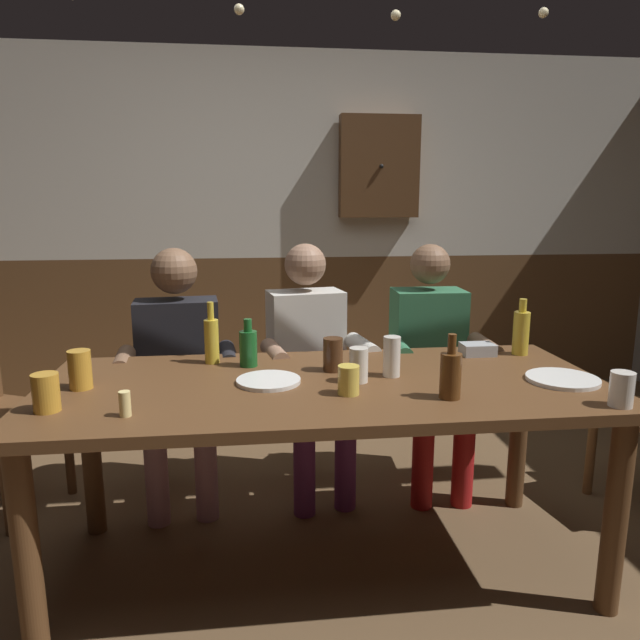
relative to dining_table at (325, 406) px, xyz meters
The scene contains 23 objects.
ground_plane 0.66m from the dining_table, 90.00° to the right, with size 6.71×6.71×0.00m, color brown.
back_wall_upper 2.47m from the dining_table, 90.00° to the left, with size 5.59×0.12×1.42m, color silver.
back_wall_wainscot 2.24m from the dining_table, 90.00° to the left, with size 5.59×0.12×1.01m, color brown.
dining_table is the anchor object (origin of this frame).
person_0 0.91m from the dining_table, 132.39° to the left, with size 0.55×0.53×1.20m.
person_1 0.67m from the dining_table, 88.91° to the left, with size 0.54×0.56×1.21m.
person_2 0.91m from the dining_table, 47.30° to the left, with size 0.50×0.53×1.21m.
table_candle 0.72m from the dining_table, 157.24° to the right, with size 0.04×0.04×0.08m, color #F9E08C.
condiment_caddy 0.78m from the dining_table, 23.02° to the left, with size 0.14×0.10×0.05m, color #B2B7BC.
plate_0 0.23m from the dining_table, behind, with size 0.24×0.24×0.01m, color white.
plate_1 0.89m from the dining_table, ahead, with size 0.26×0.26×0.01m, color white.
bottle_0 0.41m from the dining_table, 138.88° to the left, with size 0.07×0.07×0.19m.
bottle_1 0.49m from the dining_table, 30.03° to the right, with size 0.07×0.07×0.22m.
bottle_2 0.56m from the dining_table, 144.30° to the left, with size 0.06×0.06×0.25m.
bottle_3 0.96m from the dining_table, 17.99° to the left, with size 0.07×0.07×0.24m.
pint_glass_0 0.20m from the dining_table, ahead, with size 0.07×0.07×0.13m, color white.
pint_glass_1 0.88m from the dining_table, behind, with size 0.08×0.08×0.14m, color gold.
pint_glass_2 1.00m from the dining_table, 21.98° to the right, with size 0.08×0.08×0.11m, color white.
pint_glass_3 0.95m from the dining_table, 167.62° to the right, with size 0.08×0.08×0.12m, color gold.
pint_glass_4 0.22m from the dining_table, 66.72° to the right, with size 0.07×0.07×0.10m, color #E5C64C.
pint_glass_5 0.22m from the dining_table, 69.78° to the left, with size 0.08×0.08×0.13m, color #4C2D19.
pint_glass_6 0.32m from the dining_table, ahead, with size 0.07×0.07×0.15m, color white.
wall_dart_cabinet 2.41m from the dining_table, 72.79° to the left, with size 0.56×0.15×0.70m.
Camera 1 is at (-0.26, -2.00, 1.41)m, focal length 32.59 mm.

